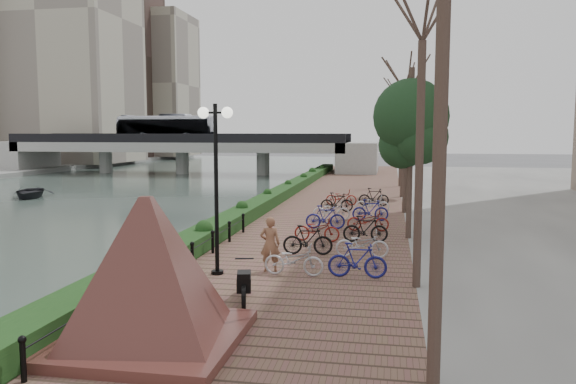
% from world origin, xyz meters
% --- Properties ---
extents(ground, '(220.00, 220.00, 0.00)m').
position_xyz_m(ground, '(0.00, 0.00, 0.00)').
color(ground, '#59595B').
rests_on(ground, ground).
extents(river_water, '(30.00, 130.00, 0.02)m').
position_xyz_m(river_water, '(-15.00, 25.00, 0.01)').
color(river_water, '#40504A').
rests_on(river_water, ground).
extents(promenade, '(8.00, 75.00, 0.50)m').
position_xyz_m(promenade, '(4.00, 17.50, 0.25)').
color(promenade, brown).
rests_on(promenade, ground).
extents(hedge, '(1.10, 56.00, 0.60)m').
position_xyz_m(hedge, '(0.60, 20.00, 0.80)').
color(hedge, '#133614').
rests_on(hedge, promenade).
extents(chain_fence, '(0.10, 14.10, 0.70)m').
position_xyz_m(chain_fence, '(1.40, 2.00, 0.85)').
color(chain_fence, black).
rests_on(chain_fence, promenade).
extents(granite_monument, '(5.46, 5.46, 2.87)m').
position_xyz_m(granite_monument, '(2.70, -3.00, 1.96)').
color(granite_monument, '#4F2721').
rests_on(granite_monument, promenade).
extents(lamppost, '(1.02, 0.32, 4.88)m').
position_xyz_m(lamppost, '(2.39, 2.34, 4.02)').
color(lamppost, black).
rests_on(lamppost, promenade).
extents(motorcycle, '(0.82, 1.59, 0.95)m').
position_xyz_m(motorcycle, '(3.83, -0.06, 0.97)').
color(motorcycle, black).
rests_on(motorcycle, promenade).
extents(pedestrian, '(0.65, 0.49, 1.63)m').
position_xyz_m(pedestrian, '(3.83, 2.94, 1.31)').
color(pedestrian, brown).
rests_on(pedestrian, promenade).
extents(bicycle_parking, '(2.40, 17.32, 1.00)m').
position_xyz_m(bicycle_parking, '(5.49, 10.38, 0.97)').
color(bicycle_parking, '#BCBBC1').
rests_on(bicycle_parking, promenade).
extents(street_trees, '(3.20, 37.12, 6.80)m').
position_xyz_m(street_trees, '(8.00, 12.68, 3.69)').
color(street_trees, '#372721').
rests_on(street_trees, promenade).
extents(bridge, '(36.00, 10.77, 6.50)m').
position_xyz_m(bridge, '(-15.35, 45.00, 3.37)').
color(bridge, gray).
rests_on(bridge, ground).
extents(boat, '(3.99, 4.56, 0.79)m').
position_xyz_m(boat, '(-17.46, 22.10, 0.41)').
color(boat, black).
rests_on(boat, river_water).
extents(far_buildings, '(35.00, 38.00, 38.00)m').
position_xyz_m(far_buildings, '(-41.66, 65.91, 16.12)').
color(far_buildings, '#A69E8A').
rests_on(far_buildings, far_bank).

